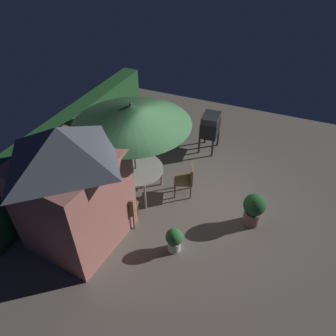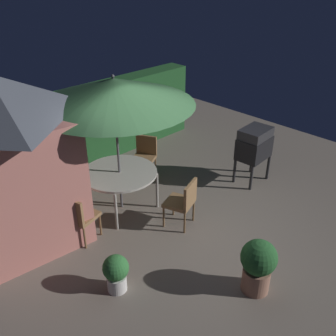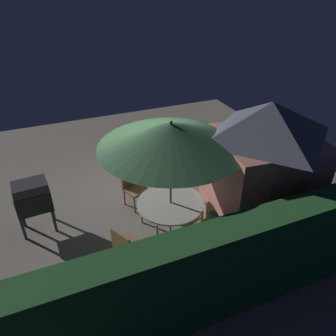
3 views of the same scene
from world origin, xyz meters
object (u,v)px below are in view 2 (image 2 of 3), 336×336
Objects in this scene: chair_near_shed at (70,168)px; potted_plant_by_grill at (258,264)px; chair_toward_hedge at (183,200)px; patio_table at (120,174)px; patio_umbrella at (114,91)px; bbq_grill at (254,145)px; potted_plant_by_shed at (116,272)px; garden_shed at (7,162)px; chair_far_side at (78,215)px; person_in_red at (71,157)px; chair_toward_house at (145,154)px.

chair_near_shed is 1.06× the size of potted_plant_by_grill.
patio_table is at bearing 109.32° from chair_toward_hedge.
bbq_grill is at bearing -24.03° from patio_umbrella.
potted_plant_by_shed is (-1.35, -1.60, -1.95)m from patio_umbrella.
potted_plant_by_shed is 1.99m from potted_plant_by_grill.
garden_shed is at bearing 164.62° from patio_umbrella.
chair_near_shed is (-0.34, 1.19, -0.19)m from patio_table.
potted_plant_by_grill is (1.18, -2.69, -0.05)m from chair_far_side.
person_in_red reaches higher than chair_far_side.
patio_umbrella is 3.50m from potted_plant_by_grill.
potted_plant_by_grill is (-2.53, -1.83, -0.38)m from bbq_grill.
chair_far_side is 2.41m from chair_toward_house.
chair_far_side is at bearing 113.74° from potted_plant_by_grill.
chair_toward_hedge is 1.51× the size of potted_plant_by_shed.
chair_far_side is at bearing -117.36° from chair_near_shed.
chair_toward_house is at bearing -22.59° from chair_near_shed.
patio_umbrella is at bearing 15.27° from chair_far_side.
chair_far_side is 1.51× the size of potted_plant_by_shed.
potted_plant_by_grill is at bearing -62.22° from garden_shed.
patio_umbrella reaches higher than chair_toward_hedge.
person_in_red reaches higher than chair_toward_hedge.
bbq_grill is 3.69m from person_in_red.
chair_toward_house is at bearing 1.93° from garden_shed.
garden_shed is at bearing 101.16° from potted_plant_by_shed.
chair_toward_house reaches higher than patio_table.
potted_plant_by_shed is at bearing -110.91° from person_in_red.
chair_toward_house is at bearing 27.51° from patio_table.
person_in_red reaches higher than potted_plant_by_grill.
chair_near_shed is 0.71× the size of person_in_red.
chair_near_shed is 4.20m from potted_plant_by_grill.
potted_plant_by_grill is (0.07, -2.99, -1.81)m from patio_umbrella.
bbq_grill reaches higher than potted_plant_by_shed.
garden_shed reaches higher than chair_far_side.
chair_far_side reaches higher than potted_plant_by_shed.
chair_near_shed is at bearing 106.01° from person_in_red.
potted_plant_by_shed is (-0.24, -1.30, -0.19)m from chair_far_side.
patio_umbrella is at bearing 155.97° from bbq_grill.
person_in_red is (-0.32, 1.11, -1.50)m from patio_umbrella.
patio_umbrella is 4.55× the size of potted_plant_by_shed.
potted_plant_by_grill reaches higher than patio_table.
potted_plant_by_shed is at bearing -173.56° from bbq_grill.
garden_shed reaches higher than person_in_red.
garden_shed reaches higher than chair_toward_hedge.
patio_table is 1.15× the size of bbq_grill.
potted_plant_by_shed is at bearing -78.84° from garden_shed.
patio_table is at bearing -15.38° from garden_shed.
patio_umbrella reaches higher than chair_toward_house.
patio_umbrella is 2.16m from chair_near_shed.
garden_shed is at bearing 142.16° from chair_toward_hedge.
potted_plant_by_shed is (0.41, -2.09, -1.11)m from garden_shed.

